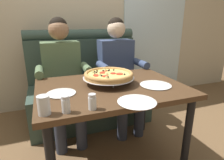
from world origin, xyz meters
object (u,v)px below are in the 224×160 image
object	(u,v)px
shaker_parmesan	(92,103)
plate_near_right	(137,101)
plate_far_side	(61,92)
booth_bench	(88,88)
plate_near_left	(156,84)
dining_table	(111,96)
diner_left	(63,72)
drinking_glass	(44,106)
pizza	(108,75)
diner_right	(119,67)
shaker_pepper_flakes	(66,105)

from	to	relation	value
shaker_parmesan	plate_near_right	distance (m)	0.30
plate_far_side	shaker_parmesan	bearing A→B (deg)	-65.08
booth_bench	plate_near_left	world-z (taller)	booth_bench
plate_far_side	plate_near_right	bearing A→B (deg)	-36.26
dining_table	diner_left	xyz separation A→B (m)	(-0.32, 0.63, 0.08)
booth_bench	plate_far_side	distance (m)	1.07
shaker_parmesan	plate_near_left	size ratio (longest dim) A/B	0.38
diner_left	drinking_glass	distance (m)	0.98
pizza	plate_far_side	bearing A→B (deg)	-165.52
diner_left	pizza	world-z (taller)	diner_left
plate_near_left	plate_near_right	world-z (taller)	same
pizza	plate_near_left	size ratio (longest dim) A/B	1.68
pizza	booth_bench	bearing A→B (deg)	89.76
booth_bench	diner_right	xyz separation A→B (m)	(0.32, -0.27, 0.31)
diner_left	shaker_pepper_flakes	bearing A→B (deg)	-94.90
dining_table	plate_near_left	size ratio (longest dim) A/B	4.58
shaker_pepper_flakes	drinking_glass	world-z (taller)	drinking_glass
diner_left	plate_near_left	xyz separation A→B (m)	(0.67, -0.74, 0.02)
pizza	plate_near_left	world-z (taller)	pizza
drinking_glass	booth_bench	bearing A→B (deg)	66.85
drinking_glass	diner_right	bearing A→B (deg)	48.60
plate_near_left	dining_table	bearing A→B (deg)	161.14
diner_right	shaker_parmesan	distance (m)	1.15
pizza	shaker_parmesan	xyz separation A→B (m)	(-0.25, -0.43, -0.03)
booth_bench	drinking_glass	size ratio (longest dim) A/B	12.73
dining_table	plate_far_side	world-z (taller)	plate_far_side
pizza	plate_near_left	distance (m)	0.40
shaker_pepper_flakes	plate_near_left	size ratio (longest dim) A/B	0.40
plate_far_side	drinking_glass	distance (m)	0.32
shaker_pepper_flakes	drinking_glass	bearing A→B (deg)	171.29
shaker_pepper_flakes	plate_far_side	xyz separation A→B (m)	(0.00, 0.31, -0.03)
shaker_parmesan	drinking_glass	xyz separation A→B (m)	(-0.27, 0.03, 0.01)
diner_right	plate_near_left	size ratio (longest dim) A/B	4.94
shaker_parmesan	plate_far_side	distance (m)	0.36
booth_bench	plate_near_left	size ratio (longest dim) A/B	5.54
shaker_parmesan	plate_near_right	world-z (taller)	shaker_parmesan
booth_bench	plate_near_left	bearing A→B (deg)	-71.09
dining_table	plate_near_left	bearing A→B (deg)	-18.86
diner_right	pizza	world-z (taller)	diner_right
drinking_glass	shaker_pepper_flakes	bearing A→B (deg)	-8.71
shaker_parmesan	pizza	bearing A→B (deg)	59.81
shaker_pepper_flakes	dining_table	bearing A→B (deg)	40.90
diner_right	plate_near_right	world-z (taller)	diner_right
plate_near_right	booth_bench	bearing A→B (deg)	92.02
booth_bench	diner_left	bearing A→B (deg)	-140.36
diner_left	plate_near_left	world-z (taller)	diner_left
plate_near_left	plate_near_right	bearing A→B (deg)	-140.51
plate_far_side	diner_left	bearing A→B (deg)	82.98
shaker_parmesan	plate_near_right	bearing A→B (deg)	-0.69
dining_table	drinking_glass	world-z (taller)	drinking_glass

